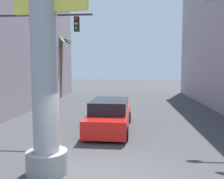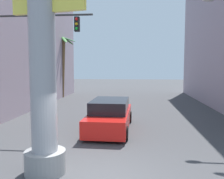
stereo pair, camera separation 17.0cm
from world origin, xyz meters
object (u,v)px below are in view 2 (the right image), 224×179
traffic_light_mast (23,49)px  car_lead (110,115)px  neon_sign_pole (42,31)px  palm_tree_far_left (63,58)px

traffic_light_mast → car_lead: bearing=6.4°
neon_sign_pole → car_lead: bearing=75.1°
neon_sign_pole → palm_tree_far_left: bearing=104.7°
neon_sign_pole → traffic_light_mast: (-2.88, 4.93, -0.16)m
car_lead → palm_tree_far_left: size_ratio=0.81×
neon_sign_pole → traffic_light_mast: size_ratio=1.67×
car_lead → palm_tree_far_left: (-6.28, 13.04, 3.42)m
neon_sign_pole → palm_tree_far_left: (-4.84, 18.45, -0.14)m
neon_sign_pole → car_lead: (1.44, 5.41, -3.56)m
car_lead → traffic_light_mast: bearing=-173.6°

